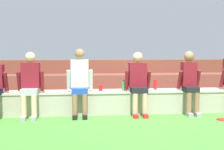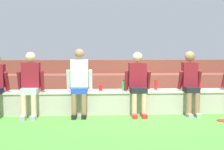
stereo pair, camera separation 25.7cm
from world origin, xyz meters
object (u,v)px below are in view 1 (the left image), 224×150
Objects in this scene: person_center at (80,80)px; person_right_of_center at (138,82)px; person_far_right at (190,81)px; water_bottle_mid_left at (124,86)px; water_bottle_center_gap at (198,83)px; person_left_of_center at (30,83)px; water_bottle_near_right at (155,85)px; frisbee at (223,119)px; plastic_cup_middle at (101,88)px.

person_center reaches higher than person_right_of_center.
person_far_right is 1.45m from water_bottle_mid_left.
person_far_right is 0.43m from water_bottle_center_gap.
person_left_of_center is at bearing -179.94° from person_far_right.
water_bottle_near_right is (2.72, 0.33, -0.11)m from person_left_of_center.
water_bottle_mid_left is at bearing 11.23° from person_center.
water_bottle_mid_left is 1.73m from water_bottle_center_gap.
water_bottle_center_gap is 1.18× the size of frisbee.
water_bottle_near_right reaches higher than water_bottle_mid_left.
water_bottle_center_gap is at bearing 43.08° from person_far_right.
person_far_right reaches higher than frisbee.
person_center reaches higher than water_bottle_mid_left.
person_right_of_center is 4.84× the size of water_bottle_center_gap.
person_left_of_center reaches higher than water_bottle_near_right.
person_left_of_center is 3.72m from water_bottle_center_gap.
plastic_cup_middle is at bearing -175.84° from water_bottle_near_right.
person_right_of_center reaches higher than water_bottle_center_gap.
plastic_cup_middle is 0.54× the size of frisbee.
water_bottle_mid_left is at bearing -172.49° from water_bottle_near_right.
person_left_of_center is 1.99m from water_bottle_mid_left.
water_bottle_near_right is (0.74, 0.10, 0.00)m from water_bottle_mid_left.
water_bottle_mid_left is 0.83× the size of water_bottle_center_gap.
water_bottle_center_gap is at bearing 5.26° from person_center.
frisbee is at bearing -23.47° from water_bottle_mid_left.
person_left_of_center is at bearing -179.64° from person_right_of_center.
water_bottle_center_gap is at bearing 1.27° from plastic_cup_middle.
water_bottle_mid_left is at bearing 170.91° from person_far_right.
frisbee is at bearing -8.69° from person_left_of_center.
person_far_right reaches higher than person_left_of_center.
person_right_of_center is 1.47m from water_bottle_center_gap.
person_far_right is 10.66× the size of plastic_cup_middle.
water_bottle_near_right is (1.70, 0.29, -0.14)m from person_center.
water_bottle_center_gap is (0.30, 0.28, -0.10)m from person_far_right.
water_bottle_mid_left is 2.16m from frisbee.
frisbee is at bearing -12.48° from person_center.
plastic_cup_middle is (1.47, 0.24, -0.15)m from person_left_of_center.
plastic_cup_middle is at bearing 173.07° from person_far_right.
person_left_of_center is 3.98m from frisbee.
person_left_of_center is at bearing -170.76° from plastic_cup_middle.
person_far_right reaches higher than water_bottle_center_gap.
plastic_cup_middle is at bearing 179.22° from water_bottle_mid_left.
water_bottle_mid_left is at bearing 156.53° from frisbee.
person_left_of_center is 2.74m from water_bottle_near_right.
water_bottle_near_right is 1.85× the size of plastic_cup_middle.
person_center is 1.73m from water_bottle_near_right.
person_left_of_center is 5.68× the size of water_bottle_near_right.
person_center is (1.01, 0.04, 0.04)m from person_left_of_center.
water_bottle_mid_left is at bearing 142.73° from person_right_of_center.
water_bottle_center_gap is 1.17× the size of water_bottle_near_right.
person_center reaches higher than person_far_right.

